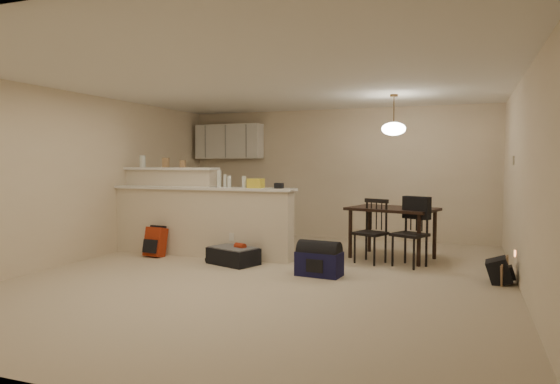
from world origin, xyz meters
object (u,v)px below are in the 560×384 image
at_px(navy_duffel, 319,264).
at_px(pendant_lamp, 394,128).
at_px(dining_chair_far, 410,233).
at_px(red_backpack, 155,242).
at_px(dining_table, 392,214).
at_px(suitcase, 233,256).
at_px(dining_chair_near, 370,231).
at_px(black_daypack, 499,271).

bearing_deg(navy_duffel, pendant_lamp, 70.17).
height_order(pendant_lamp, dining_chair_far, pendant_lamp).
bearing_deg(navy_duffel, red_backpack, 177.68).
height_order(dining_table, dining_chair_far, dining_chair_far).
xyz_separation_m(dining_table, suitcase, (-2.09, -1.25, -0.57)).
height_order(pendant_lamp, navy_duffel, pendant_lamp).
bearing_deg(dining_chair_far, dining_table, 146.92).
bearing_deg(dining_table, dining_chair_near, -103.00).
bearing_deg(black_daypack, pendant_lamp, 54.67).
bearing_deg(pendant_lamp, navy_duffel, -115.40).
bearing_deg(dining_chair_far, navy_duffel, -110.08).
distance_m(dining_table, suitcase, 2.50).
height_order(dining_chair_far, navy_duffel, dining_chair_far).
bearing_deg(suitcase, dining_chair_far, 36.87).
bearing_deg(dining_chair_near, suitcase, -135.66).
bearing_deg(suitcase, navy_duffel, 8.86).
relative_size(navy_duffel, black_daypack, 1.71).
bearing_deg(black_daypack, dining_chair_near, 71.33).
height_order(pendant_lamp, dining_chair_near, pendant_lamp).
bearing_deg(navy_duffel, dining_chair_far, 49.42).
xyz_separation_m(pendant_lamp, dining_chair_near, (-0.25, -0.47, -1.52)).
bearing_deg(navy_duffel, suitcase, 174.29).
distance_m(pendant_lamp, black_daypack, 2.60).
distance_m(pendant_lamp, navy_duffel, 2.49).
distance_m(dining_chair_far, black_daypack, 1.33).
height_order(suitcase, red_backpack, red_backpack).
relative_size(pendant_lamp, navy_duffel, 1.07).
bearing_deg(dining_table, red_backpack, -146.66).
xyz_separation_m(dining_table, navy_duffel, (-0.72, -1.52, -0.53)).
relative_size(dining_table, black_daypack, 4.24).
xyz_separation_m(dining_chair_far, navy_duffel, (-1.04, -1.00, -0.33)).
distance_m(dining_table, black_daypack, 1.92).
bearing_deg(red_backpack, black_daypack, 5.80).
height_order(dining_chair_near, navy_duffel, dining_chair_near).
relative_size(dining_chair_far, navy_duffel, 1.68).
bearing_deg(black_daypack, suitcase, 94.69).
xyz_separation_m(dining_table, pendant_lamp, (0.00, 0.00, 1.30)).
distance_m(pendant_lamp, suitcase, 3.07).
xyz_separation_m(dining_chair_near, dining_chair_far, (0.57, -0.06, 0.02)).
bearing_deg(suitcase, dining_chair_near, 43.16).
xyz_separation_m(dining_chair_near, navy_duffel, (-0.47, -1.05, -0.31)).
height_order(navy_duffel, black_daypack, navy_duffel).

